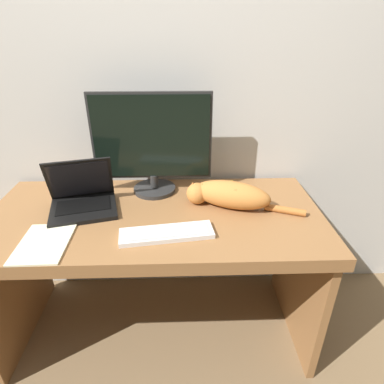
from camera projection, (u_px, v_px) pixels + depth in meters
wall_back at (154, 74)px, 1.58m from camera, size 6.40×0.06×2.60m
desk at (156, 240)px, 1.54m from camera, size 1.54×0.71×0.75m
monitor at (152, 144)px, 1.55m from camera, size 0.58×0.21×0.50m
laptop at (83, 199)px, 1.48m from camera, size 0.35×0.31×0.24m
external_keyboard at (167, 233)px, 1.31m from camera, size 0.39×0.16×0.02m
cat at (228, 194)px, 1.49m from camera, size 0.54×0.26×0.13m
paper_notepad at (44, 243)px, 1.26m from camera, size 0.19×0.27×0.01m
small_toy at (227, 188)px, 1.63m from camera, size 0.06×0.06×0.06m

